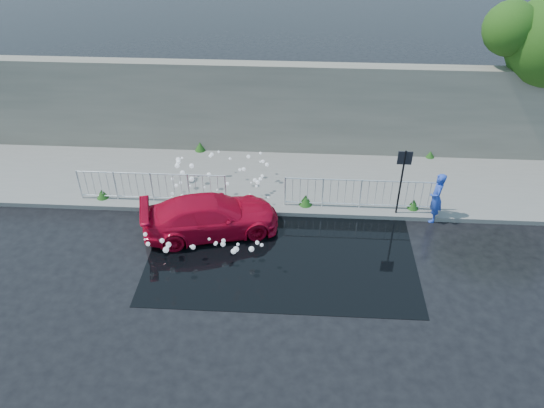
{
  "coord_description": "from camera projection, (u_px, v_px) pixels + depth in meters",
  "views": [
    {
      "loc": [
        0.94,
        -11.33,
        10.5
      ],
      "look_at": [
        0.13,
        2.16,
        1.0
      ],
      "focal_mm": 35.0,
      "sensor_mm": 36.0,
      "label": 1
    }
  ],
  "objects": [
    {
      "name": "ground",
      "position": [
        263.0,
        275.0,
        15.34
      ],
      "size": [
        90.0,
        90.0,
        0.0
      ],
      "primitive_type": "plane",
      "color": "black",
      "rests_on": "ground"
    },
    {
      "name": "pavement",
      "position": [
        273.0,
        180.0,
        19.38
      ],
      "size": [
        30.0,
        4.0,
        0.15
      ],
      "primitive_type": "cube",
      "color": "slate",
      "rests_on": "ground"
    },
    {
      "name": "curb",
      "position": [
        269.0,
        212.0,
        17.74
      ],
      "size": [
        30.0,
        0.25,
        0.16
      ],
      "primitive_type": "cube",
      "color": "slate",
      "rests_on": "ground"
    },
    {
      "name": "retaining_wall",
      "position": [
        276.0,
        108.0,
        20.12
      ],
      "size": [
        30.0,
        0.6,
        3.5
      ],
      "primitive_type": "cube",
      "color": "#656155",
      "rests_on": "pavement"
    },
    {
      "name": "puddle",
      "position": [
        282.0,
        253.0,
        16.13
      ],
      "size": [
        8.0,
        5.0,
        0.01
      ],
      "primitive_type": "cube",
      "color": "black",
      "rests_on": "ground"
    },
    {
      "name": "sign_post",
      "position": [
        403.0,
        172.0,
        16.67
      ],
      "size": [
        0.45,
        0.06,
        2.5
      ],
      "color": "black",
      "rests_on": "ground"
    },
    {
      "name": "railing_left",
      "position": [
        152.0,
        186.0,
        17.85
      ],
      "size": [
        5.05,
        0.05,
        1.1
      ],
      "color": "silver",
      "rests_on": "pavement"
    },
    {
      "name": "railing_right",
      "position": [
        361.0,
        193.0,
        17.5
      ],
      "size": [
        5.05,
        0.05,
        1.1
      ],
      "color": "silver",
      "rests_on": "pavement"
    },
    {
      "name": "weeds",
      "position": [
        267.0,
        182.0,
        18.8
      ],
      "size": [
        12.17,
        3.93,
        0.39
      ],
      "color": "#134917",
      "rests_on": "pavement"
    },
    {
      "name": "water_spray",
      "position": [
        208.0,
        198.0,
        17.32
      ],
      "size": [
        3.6,
        5.69,
        1.02
      ],
      "color": "white",
      "rests_on": "ground"
    },
    {
      "name": "red_car",
      "position": [
        211.0,
        216.0,
        16.66
      ],
      "size": [
        4.56,
        2.79,
        1.24
      ],
      "primitive_type": "imported",
      "rotation": [
        0.0,
        0.0,
        1.84
      ],
      "color": "#B60723",
      "rests_on": "ground"
    },
    {
      "name": "person",
      "position": [
        436.0,
        198.0,
        17.02
      ],
      "size": [
        0.5,
        0.69,
        1.74
      ],
      "primitive_type": "imported",
      "rotation": [
        0.0,
        0.0,
        -1.71
      ],
      "color": "blue",
      "rests_on": "ground"
    }
  ]
}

